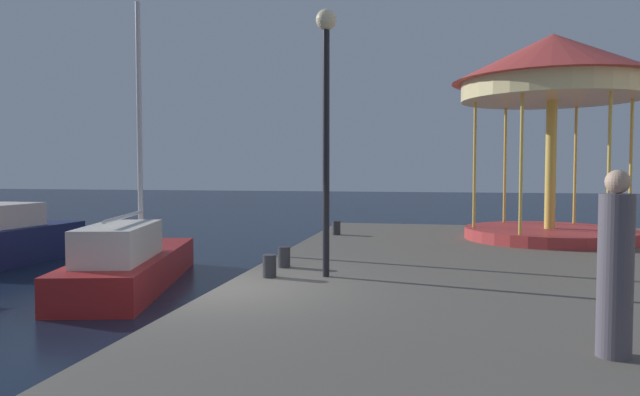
{
  "coord_description": "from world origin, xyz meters",
  "views": [
    {
      "loc": [
        3.44,
        -8.85,
        2.7
      ],
      "look_at": [
        0.67,
        4.91,
        2.0
      ],
      "focal_mm": 32.61,
      "sensor_mm": 36.0,
      "label": 1
    }
  ],
  "objects_px": {
    "bollard_south": "(336,228)",
    "person_mid_promenade": "(615,269)",
    "motorboat_navy": "(4,239)",
    "lamp_post_mid_promenade": "(326,97)",
    "bollard_center": "(269,266)",
    "sailboat_red": "(129,262)",
    "carousel": "(552,86)",
    "bollard_north": "(284,257)"
  },
  "relations": [
    {
      "from": "bollard_south",
      "to": "person_mid_promenade",
      "type": "xyz_separation_m",
      "value": [
        4.6,
        -10.2,
        0.69
      ]
    },
    {
      "from": "motorboat_navy",
      "to": "lamp_post_mid_promenade",
      "type": "relative_size",
      "value": 0.97
    },
    {
      "from": "lamp_post_mid_promenade",
      "to": "bollard_center",
      "type": "relative_size",
      "value": 11.65
    },
    {
      "from": "bollard_south",
      "to": "person_mid_promenade",
      "type": "height_order",
      "value": "person_mid_promenade"
    },
    {
      "from": "sailboat_red",
      "to": "motorboat_navy",
      "type": "bearing_deg",
      "value": 154.31
    },
    {
      "from": "carousel",
      "to": "bollard_south",
      "type": "bearing_deg",
      "value": 179.98
    },
    {
      "from": "bollard_south",
      "to": "bollard_north",
      "type": "xyz_separation_m",
      "value": [
        -0.04,
        -5.68,
        0.0
      ]
    },
    {
      "from": "sailboat_red",
      "to": "lamp_post_mid_promenade",
      "type": "relative_size",
      "value": 1.44
    },
    {
      "from": "bollard_center",
      "to": "person_mid_promenade",
      "type": "height_order",
      "value": "person_mid_promenade"
    },
    {
      "from": "carousel",
      "to": "lamp_post_mid_promenade",
      "type": "relative_size",
      "value": 1.18
    },
    {
      "from": "bollard_south",
      "to": "bollard_center",
      "type": "relative_size",
      "value": 1.0
    },
    {
      "from": "bollard_south",
      "to": "carousel",
      "type": "bearing_deg",
      "value": -0.02
    },
    {
      "from": "bollard_center",
      "to": "lamp_post_mid_promenade",
      "type": "bearing_deg",
      "value": 15.27
    },
    {
      "from": "motorboat_navy",
      "to": "bollard_center",
      "type": "distance_m",
      "value": 10.6
    },
    {
      "from": "sailboat_red",
      "to": "carousel",
      "type": "xyz_separation_m",
      "value": [
        9.81,
        4.5,
        4.32
      ]
    },
    {
      "from": "lamp_post_mid_promenade",
      "to": "person_mid_promenade",
      "type": "relative_size",
      "value": 2.46
    },
    {
      "from": "bollard_north",
      "to": "carousel",
      "type": "bearing_deg",
      "value": 44.08
    },
    {
      "from": "motorboat_navy",
      "to": "sailboat_red",
      "type": "xyz_separation_m",
      "value": [
        5.45,
        -2.62,
        -0.08
      ]
    },
    {
      "from": "person_mid_promenade",
      "to": "sailboat_red",
      "type": "bearing_deg",
      "value": 146.44
    },
    {
      "from": "sailboat_red",
      "to": "bollard_center",
      "type": "bearing_deg",
      "value": -29.46
    },
    {
      "from": "carousel",
      "to": "bollard_south",
      "type": "height_order",
      "value": "carousel"
    },
    {
      "from": "carousel",
      "to": "lamp_post_mid_promenade",
      "type": "distance_m",
      "value": 8.17
    },
    {
      "from": "sailboat_red",
      "to": "carousel",
      "type": "distance_m",
      "value": 11.62
    },
    {
      "from": "carousel",
      "to": "bollard_south",
      "type": "relative_size",
      "value": 13.69
    },
    {
      "from": "motorboat_navy",
      "to": "carousel",
      "type": "distance_m",
      "value": 15.95
    },
    {
      "from": "bollard_north",
      "to": "person_mid_promenade",
      "type": "height_order",
      "value": "person_mid_promenade"
    },
    {
      "from": "bollard_north",
      "to": "person_mid_promenade",
      "type": "bearing_deg",
      "value": -44.18
    },
    {
      "from": "bollard_south",
      "to": "bollard_center",
      "type": "bearing_deg",
      "value": -90.23
    },
    {
      "from": "motorboat_navy",
      "to": "bollard_south",
      "type": "height_order",
      "value": "motorboat_navy"
    },
    {
      "from": "motorboat_navy",
      "to": "person_mid_promenade",
      "type": "height_order",
      "value": "person_mid_promenade"
    },
    {
      "from": "bollard_north",
      "to": "person_mid_promenade",
      "type": "distance_m",
      "value": 6.52
    },
    {
      "from": "carousel",
      "to": "person_mid_promenade",
      "type": "height_order",
      "value": "carousel"
    },
    {
      "from": "lamp_post_mid_promenade",
      "to": "bollard_center",
      "type": "bearing_deg",
      "value": -164.73
    },
    {
      "from": "sailboat_red",
      "to": "bollard_north",
      "type": "distance_m",
      "value": 4.14
    },
    {
      "from": "motorboat_navy",
      "to": "person_mid_promenade",
      "type": "bearing_deg",
      "value": -30.65
    },
    {
      "from": "carousel",
      "to": "bollard_center",
      "type": "bearing_deg",
      "value": -130.96
    },
    {
      "from": "bollard_center",
      "to": "person_mid_promenade",
      "type": "bearing_deg",
      "value": -36.79
    },
    {
      "from": "sailboat_red",
      "to": "bollard_south",
      "type": "bearing_deg",
      "value": 48.45
    },
    {
      "from": "carousel",
      "to": "bollard_north",
      "type": "relative_size",
      "value": 13.69
    },
    {
      "from": "bollard_north",
      "to": "person_mid_promenade",
      "type": "xyz_separation_m",
      "value": [
        4.65,
        -4.52,
        0.69
      ]
    },
    {
      "from": "sailboat_red",
      "to": "lamp_post_mid_promenade",
      "type": "xyz_separation_m",
      "value": [
        4.92,
        -1.98,
        3.37
      ]
    },
    {
      "from": "bollard_south",
      "to": "person_mid_promenade",
      "type": "relative_size",
      "value": 0.21
    }
  ]
}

